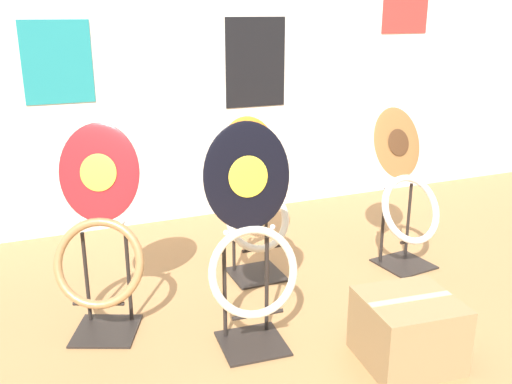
% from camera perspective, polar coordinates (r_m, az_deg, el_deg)
% --- Properties ---
extents(wall_back, '(8.00, 0.07, 2.60)m').
position_cam_1_polar(wall_back, '(4.00, -2.35, 16.12)').
color(wall_back, silver).
rests_on(wall_back, ground_plane).
extents(toilet_seat_display_orange_sun, '(0.36, 0.31, 0.87)m').
position_cam_1_polar(toilet_seat_display_orange_sun, '(3.07, -0.16, -0.80)').
color(toilet_seat_display_orange_sun, black).
rests_on(toilet_seat_display_orange_sun, ground_plane).
extents(toilet_seat_display_woodgrain, '(0.42, 0.38, 0.89)m').
position_cam_1_polar(toilet_seat_display_woodgrain, '(3.32, 14.81, -0.45)').
color(toilet_seat_display_woodgrain, black).
rests_on(toilet_seat_display_woodgrain, ground_plane).
extents(toilet_seat_display_crimson_swirl, '(0.46, 0.41, 0.95)m').
position_cam_1_polar(toilet_seat_display_crimson_swirl, '(2.61, -15.36, -4.69)').
color(toilet_seat_display_crimson_swirl, black).
rests_on(toilet_seat_display_crimson_swirl, ground_plane).
extents(toilet_seat_display_jazz_black, '(0.40, 0.30, 0.99)m').
position_cam_1_polar(toilet_seat_display_jazz_black, '(2.40, -0.51, -4.98)').
color(toilet_seat_display_jazz_black, black).
rests_on(toilet_seat_display_jazz_black, ground_plane).
extents(storage_box, '(0.41, 0.40, 0.29)m').
position_cam_1_polar(storage_box, '(2.51, 14.93, -13.20)').
color(storage_box, '#93754C').
rests_on(storage_box, ground_plane).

